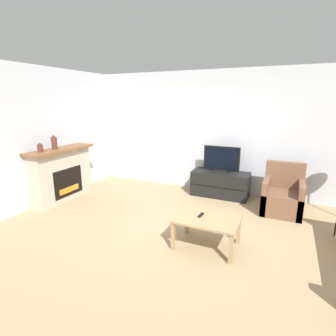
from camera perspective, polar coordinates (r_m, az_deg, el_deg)
ground_plane at (r=4.18m, az=3.99°, el=-14.88°), size 24.00×24.00×0.00m
wall_back at (r=5.97m, az=12.40°, el=7.42°), size 12.00×0.06×2.70m
wall_left at (r=5.66m, az=-27.76°, el=5.75°), size 0.06×12.00×2.70m
fireplace at (r=5.93m, az=-22.21°, el=-1.15°), size 0.48×1.48×1.10m
mantel_vase_left at (r=5.51m, az=-26.03°, el=3.96°), size 0.10×0.10×0.18m
mantel_vase_centre_left at (r=5.71m, az=-23.53°, el=5.07°), size 0.11×0.11×0.28m
tv_stand at (r=5.87m, az=11.29°, el=-3.41°), size 1.22×0.53×0.55m
tv at (r=5.73m, az=11.55°, el=1.68°), size 0.78×0.18×0.56m
armchair at (r=5.39m, az=23.62°, el=-5.76°), size 0.70×0.76×0.91m
coffee_table at (r=3.81m, az=8.47°, el=-11.52°), size 0.88×0.63×0.44m
remote at (r=3.84m, az=7.16°, el=-10.12°), size 0.06×0.15×0.02m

